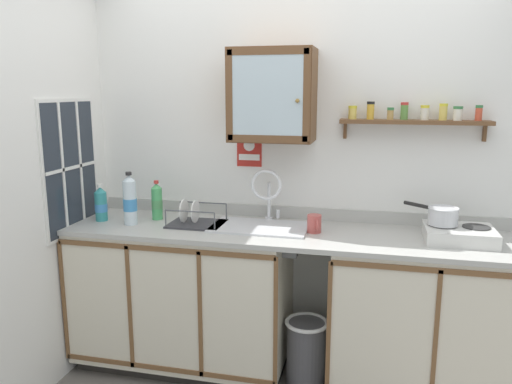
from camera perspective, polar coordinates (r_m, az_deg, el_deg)
name	(u,v)px	position (r m, az deg, el deg)	size (l,w,h in m)	color
back_wall	(300,175)	(3.30, 5.09, 1.99)	(3.41, 0.07, 2.49)	white
side_wall_left	(14,194)	(3.01, -25.93, -0.25)	(0.05, 3.44, 2.49)	white
lower_cabinet_run	(184,296)	(3.39, -8.22, -11.69)	(1.37, 0.63, 0.93)	black
lower_cabinet_run_right	(429,320)	(3.20, 19.13, -13.67)	(1.14, 0.63, 0.93)	black
countertop	(292,233)	(3.04, 4.08, -4.73)	(2.77, 0.65, 0.03)	#B2B2AD
backsplash	(299,213)	(3.32, 4.93, -2.39)	(2.77, 0.02, 0.08)	#B2B2AD
sink	(261,229)	(3.11, 0.54, -4.27)	(0.59, 0.41, 0.48)	silver
hot_plate_stove	(459,234)	(3.04, 22.18, -4.49)	(0.38, 0.31, 0.09)	silver
saucepan	(442,215)	(3.03, 20.49, -2.50)	(0.29, 0.27, 0.10)	silver
bottle_soda_green_0	(157,202)	(3.34, -11.23, -1.11)	(0.07, 0.07, 0.26)	#4CB266
bottle_detergent_teal_1	(101,204)	(3.40, -17.27, -1.37)	(0.08, 0.08, 0.24)	teal
bottle_water_clear_2	(130,201)	(3.25, -14.19, -0.97)	(0.09, 0.09, 0.34)	silver
dish_rack	(195,220)	(3.19, -6.95, -3.23)	(0.34, 0.27, 0.16)	#333338
mug	(314,224)	(3.01, 6.67, -3.61)	(0.08, 0.12, 0.11)	#B24C47
wall_cabinet	(273,95)	(3.10, 1.90, 10.96)	(0.51, 0.34, 0.56)	brown
spice_shelf	(414,119)	(3.14, 17.57, 7.95)	(0.87, 0.14, 0.23)	brown
warning_sign	(249,150)	(3.31, -0.77, 4.84)	(0.17, 0.01, 0.22)	#B2261E
window	(70,168)	(3.36, -20.45, 2.62)	(0.03, 0.57, 0.86)	#262D38
trash_bin	(306,352)	(3.23, 5.74, -17.75)	(0.27, 0.27, 0.43)	#4C4C51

